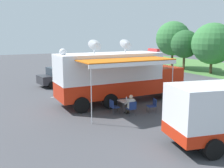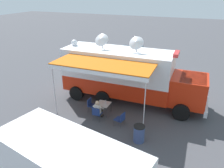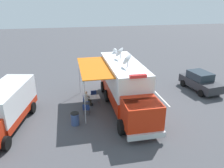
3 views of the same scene
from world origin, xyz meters
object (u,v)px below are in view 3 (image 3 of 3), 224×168
object	(u,v)px
water_bottle	(96,96)
folding_chair_at_table	(85,100)
command_truck	(125,84)
folding_table	(95,97)
seated_responder	(87,98)
folding_chair_beside_table	(94,95)
trash_bin	(75,119)
support_truck	(5,108)
car_behind_truck	(200,81)
folding_chair_spare_by_truck	(86,108)

from	to	relation	value
water_bottle	folding_chair_at_table	bearing A→B (deg)	-9.83
command_truck	water_bottle	world-z (taller)	command_truck
folding_table	seated_responder	distance (m)	0.61
folding_table	folding_chair_beside_table	xyz separation A→B (m)	(-0.03, -0.85, -0.16)
seated_responder	trash_bin	xyz separation A→B (m)	(1.12, 2.79, -0.20)
folding_table	folding_chair_beside_table	bearing A→B (deg)	-92.01
folding_chair_beside_table	trash_bin	world-z (taller)	trash_bin
water_bottle	seated_responder	xyz separation A→B (m)	(0.70, -0.15, -0.18)
folding_table	seated_responder	world-z (taller)	seated_responder
folding_chair_beside_table	support_truck	xyz separation A→B (m)	(6.29, 2.89, 0.87)
folding_chair_at_table	folding_chair_beside_table	xyz separation A→B (m)	(-0.83, -0.79, 0.00)
folding_table	car_behind_truck	bearing A→B (deg)	-173.44
seated_responder	trash_bin	bearing A→B (deg)	68.01
command_truck	folding_chair_at_table	distance (m)	3.52
water_bottle	support_truck	bearing A→B (deg)	16.96
seated_responder	car_behind_truck	xyz separation A→B (m)	(-10.73, -1.11, 0.23)
folding_table	trash_bin	size ratio (longest dim) A/B	0.88
water_bottle	seated_responder	world-z (taller)	seated_responder
water_bottle	folding_chair_beside_table	distance (m)	1.00
command_truck	folding_chair_spare_by_truck	world-z (taller)	command_truck
seated_responder	folding_chair_beside_table	bearing A→B (deg)	-128.88
folding_table	support_truck	size ratio (longest dim) A/B	0.11
folding_chair_beside_table	folding_chair_spare_by_truck	size ratio (longest dim) A/B	1.00
folding_chair_at_table	support_truck	world-z (taller)	support_truck
seated_responder	folding_table	bearing A→B (deg)	174.85
folding_chair_spare_by_truck	car_behind_truck	world-z (taller)	car_behind_truck
water_bottle	support_truck	distance (m)	6.66
folding_chair_beside_table	support_truck	bearing A→B (deg)	24.65
command_truck	folding_chair_spare_by_truck	bearing A→B (deg)	12.06
folding_table	support_truck	distance (m)	6.62
folding_chair_at_table	car_behind_truck	size ratio (longest dim) A/B	0.20
folding_chair_at_table	support_truck	xyz separation A→B (m)	(5.46, 2.09, 0.87)
support_truck	car_behind_truck	distance (m)	16.70
car_behind_truck	trash_bin	bearing A→B (deg)	18.18
folding_chair_beside_table	trash_bin	distance (m)	3.99
folding_chair_spare_by_truck	seated_responder	bearing A→B (deg)	-98.71
folding_chair_beside_table	seated_responder	xyz separation A→B (m)	(0.64, 0.79, 0.14)
trash_bin	support_truck	distance (m)	4.67
support_truck	car_behind_truck	world-z (taller)	support_truck
car_behind_truck	folding_table	bearing A→B (deg)	6.56
folding_chair_beside_table	command_truck	bearing A→B (deg)	144.64
folding_table	support_truck	bearing A→B (deg)	18.02
folding_chair_beside_table	car_behind_truck	world-z (taller)	car_behind_truck
folding_chair_at_table	seated_responder	world-z (taller)	seated_responder
car_behind_truck	support_truck	bearing A→B (deg)	11.05
seated_responder	support_truck	xyz separation A→B (m)	(5.65, 2.09, 0.73)
folding_table	folding_chair_at_table	bearing A→B (deg)	-3.92
command_truck	water_bottle	size ratio (longest dim) A/B	42.38
water_bottle	folding_chair_at_table	size ratio (longest dim) A/B	0.26
command_truck	trash_bin	world-z (taller)	command_truck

